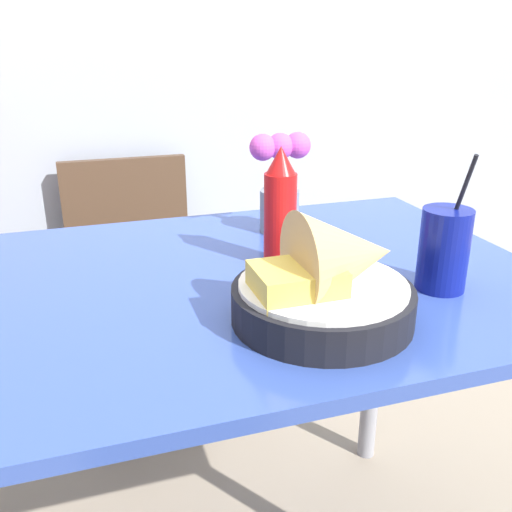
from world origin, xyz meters
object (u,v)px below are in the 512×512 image
at_px(food_basket, 330,282).
at_px(drink_cup, 444,252).
at_px(flower_vase, 280,183).
at_px(ketchup_bottle, 280,209).
at_px(chair_far_window, 133,264).

xyz_separation_m(food_basket, drink_cup, (0.23, 0.05, 0.00)).
height_order(food_basket, drink_cup, drink_cup).
bearing_deg(food_basket, flower_vase, 79.97).
height_order(food_basket, ketchup_bottle, ketchup_bottle).
bearing_deg(flower_vase, drink_cup, -67.27).
xyz_separation_m(chair_far_window, drink_cup, (0.42, -1.01, 0.36)).
relative_size(chair_far_window, drink_cup, 3.49).
height_order(ketchup_bottle, flower_vase, ketchup_bottle).
height_order(chair_far_window, drink_cup, drink_cup).
relative_size(ketchup_bottle, flower_vase, 1.04).
xyz_separation_m(food_basket, flower_vase, (0.07, 0.41, 0.05)).
distance_m(food_basket, drink_cup, 0.23).
relative_size(chair_far_window, ketchup_bottle, 3.69).
xyz_separation_m(ketchup_bottle, drink_cup, (0.22, -0.19, -0.04)).
distance_m(food_basket, ketchup_bottle, 0.24).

